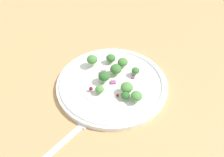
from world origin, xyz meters
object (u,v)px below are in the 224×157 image
at_px(broccoli_floret_2, 116,69).
at_px(fork, 65,140).
at_px(broccoli_floret_1, 104,76).
at_px(broccoli_floret_0, 126,95).
at_px(plate, 112,84).

height_order(broccoli_floret_2, fork, broccoli_floret_2).
height_order(broccoli_floret_1, fork, broccoli_floret_1).
distance_m(broccoli_floret_0, broccoli_floret_2, 0.09).
height_order(plate, broccoli_floret_1, broccoli_floret_1).
distance_m(plate, broccoli_floret_0, 0.06).
relative_size(broccoli_floret_1, broccoli_floret_2, 0.98).
relative_size(broccoli_floret_1, fork, 0.17).
height_order(broccoli_floret_1, broccoli_floret_2, broccoli_floret_1).
bearing_deg(fork, plate, 153.74).
height_order(plate, broccoli_floret_2, broccoli_floret_2).
xyz_separation_m(broccoli_floret_1, fork, (0.16, -0.06, -0.03)).
xyz_separation_m(plate, fork, (0.16, -0.08, -0.01)).
bearing_deg(broccoli_floret_0, plate, -144.41).
relative_size(broccoli_floret_2, fork, 0.18).
bearing_deg(broccoli_floret_1, plate, 90.97).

